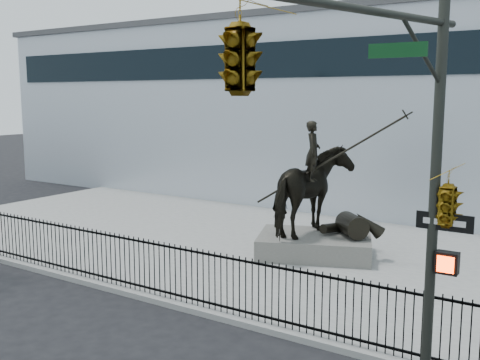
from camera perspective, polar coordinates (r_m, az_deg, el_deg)
The scene contains 7 objects.
ground at distance 14.42m, azimuth -10.86°, elevation -13.66°, with size 120.00×120.00×0.00m, color black.
plaza at distance 19.74m, azimuth 3.48°, elevation -7.14°, with size 30.00×12.00×0.15m, color gray.
building at distance 30.99m, azimuth 15.64°, elevation 6.58°, with size 44.00×14.00×9.00m, color silver.
picket_fence at distance 14.98m, azimuth -7.60°, elevation -9.05°, with size 22.10×0.10×1.50m.
statue_plinth at distance 18.95m, azimuth 7.58°, elevation -6.56°, with size 3.66×2.51×0.69m, color #5A5852.
equestrian_statue at distance 18.56m, azimuth 7.90°, elevation -1.26°, with size 4.38×3.60×3.97m.
traffic_signal_right at distance 8.08m, azimuth 12.00°, elevation 4.32°, with size 2.17×6.86×7.00m.
Camera 1 is at (9.38, -9.52, 5.43)m, focal length 42.00 mm.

